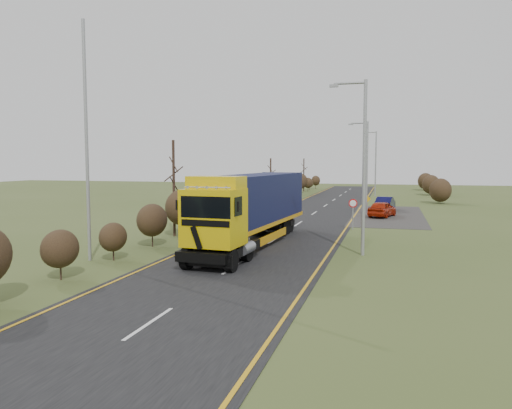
{
  "coord_description": "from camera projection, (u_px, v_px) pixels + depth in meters",
  "views": [
    {
      "loc": [
        6.74,
        -24.88,
        4.75
      ],
      "look_at": [
        -0.51,
        1.7,
        2.34
      ],
      "focal_mm": 35.0,
      "sensor_mm": 36.0,
      "label": 1
    }
  ],
  "objects": [
    {
      "name": "ground",
      "position": [
        257.0,
        252.0,
        26.09
      ],
      "size": [
        160.0,
        160.0,
        0.0
      ],
      "primitive_type": "plane",
      "color": "#3F4E21",
      "rests_on": "ground"
    },
    {
      "name": "road",
      "position": [
        293.0,
        227.0,
        35.7
      ],
      "size": [
        8.0,
        120.0,
        0.02
      ],
      "primitive_type": "cube",
      "color": "black",
      "rests_on": "ground"
    },
    {
      "name": "layby",
      "position": [
        388.0,
        215.0,
        43.61
      ],
      "size": [
        6.0,
        18.0,
        0.02
      ],
      "primitive_type": "cube",
      "color": "#292725",
      "rests_on": "ground"
    },
    {
      "name": "lane_markings",
      "position": [
        292.0,
        228.0,
        35.41
      ],
      "size": [
        7.52,
        116.0,
        0.01
      ],
      "color": "#CB9313",
      "rests_on": "road"
    },
    {
      "name": "hedgerow",
      "position": [
        204.0,
        205.0,
        35.11
      ],
      "size": [
        2.24,
        102.04,
        6.05
      ],
      "color": "black",
      "rests_on": "ground"
    },
    {
      "name": "lorry",
      "position": [
        251.0,
        205.0,
        27.7
      ],
      "size": [
        3.33,
        14.76,
        4.07
      ],
      "rotation": [
        0.0,
        0.0,
        -0.08
      ],
      "color": "black",
      "rests_on": "ground"
    },
    {
      "name": "car_red_hatchback",
      "position": [
        382.0,
        209.0,
        42.29
      ],
      "size": [
        2.59,
        4.22,
        1.34
      ],
      "primitive_type": "imported",
      "rotation": [
        0.0,
        0.0,
        2.87
      ],
      "color": "#9D1D07",
      "rests_on": "ground"
    },
    {
      "name": "car_blue_sedan",
      "position": [
        385.0,
        204.0,
        47.67
      ],
      "size": [
        1.93,
        4.21,
        1.34
      ],
      "primitive_type": "imported",
      "rotation": [
        0.0,
        0.0,
        3.01
      ],
      "color": "#090933",
      "rests_on": "ground"
    },
    {
      "name": "streetlight_near",
      "position": [
        362.0,
        160.0,
        24.76
      ],
      "size": [
        1.86,
        0.18,
        8.72
      ],
      "color": "#949699",
      "rests_on": "ground"
    },
    {
      "name": "streetlight_mid",
      "position": [
        366.0,
        164.0,
        43.8
      ],
      "size": [
        1.75,
        0.18,
        8.19
      ],
      "color": "#949699",
      "rests_on": "ground"
    },
    {
      "name": "streetlight_far",
      "position": [
        375.0,
        161.0,
        67.07
      ],
      "size": [
        1.86,
        0.18,
        8.72
      ],
      "color": "#949699",
      "rests_on": "ground"
    },
    {
      "name": "left_pole",
      "position": [
        87.0,
        142.0,
        23.38
      ],
      "size": [
        0.16,
        0.16,
        11.26
      ],
      "primitive_type": "cylinder",
      "color": "#949699",
      "rests_on": "ground"
    },
    {
      "name": "speed_sign",
      "position": [
        353.0,
        209.0,
        34.33
      ],
      "size": [
        0.59,
        0.1,
        2.14
      ],
      "color": "#949699",
      "rests_on": "ground"
    },
    {
      "name": "warning_board",
      "position": [
        367.0,
        203.0,
        44.8
      ],
      "size": [
        0.64,
        0.11,
        1.68
      ],
      "color": "#949699",
      "rests_on": "ground"
    }
  ]
}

